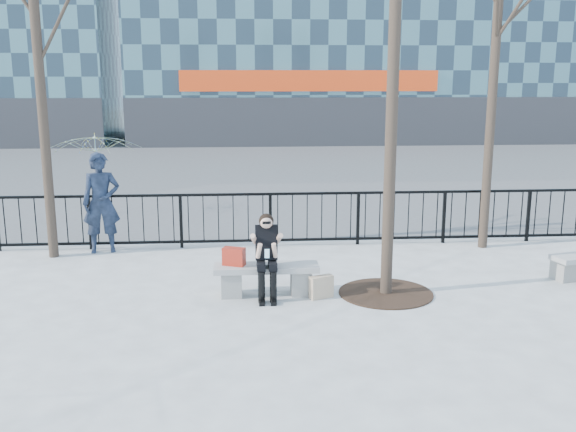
{
  "coord_description": "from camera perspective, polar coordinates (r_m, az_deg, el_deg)",
  "views": [
    {
      "loc": [
        -0.36,
        -9.69,
        3.39
      ],
      "look_at": [
        0.4,
        0.8,
        1.1
      ],
      "focal_mm": 40.0,
      "sensor_mm": 36.0,
      "label": 1
    }
  ],
  "objects": [
    {
      "name": "tree_grate",
      "position": [
        10.42,
        8.68,
        -6.78
      ],
      "size": [
        1.5,
        1.5,
        0.02
      ],
      "primitive_type": "cylinder",
      "color": "black",
      "rests_on": "ground"
    },
    {
      "name": "bench_main",
      "position": [
        10.18,
        -1.93,
        -5.39
      ],
      "size": [
        1.65,
        0.46,
        0.49
      ],
      "color": "slate",
      "rests_on": "ground"
    },
    {
      "name": "vendor_umbrella",
      "position": [
        16.63,
        -16.66,
        3.58
      ],
      "size": [
        2.26,
        2.3,
        2.05
      ],
      "primitive_type": "imported",
      "rotation": [
        0.0,
        0.0,
        -0.01
      ],
      "color": "yellow",
      "rests_on": "ground"
    },
    {
      "name": "handbag",
      "position": [
        10.1,
        -4.83,
        -3.62
      ],
      "size": [
        0.38,
        0.28,
        0.28
      ],
      "primitive_type": "cube",
      "rotation": [
        0.0,
        0.0,
        -0.38
      ],
      "color": "#A42214",
      "rests_on": "bench_main"
    },
    {
      "name": "street_surface",
      "position": [
        24.93,
        -3.28,
        4.45
      ],
      "size": [
        60.0,
        23.0,
        0.01
      ],
      "primitive_type": "cube",
      "color": "#474747",
      "rests_on": "ground"
    },
    {
      "name": "shopping_bag",
      "position": [
        10.08,
        2.98,
        -6.32
      ],
      "size": [
        0.4,
        0.27,
        0.36
      ],
      "primitive_type": "cube",
      "rotation": [
        0.0,
        0.0,
        0.4
      ],
      "color": "beige",
      "rests_on": "ground"
    },
    {
      "name": "railing",
      "position": [
        13.01,
        -2.46,
        -0.33
      ],
      "size": [
        14.0,
        0.06,
        1.1
      ],
      "color": "black",
      "rests_on": "ground"
    },
    {
      "name": "standing_man",
      "position": [
        13.02,
        -16.26,
        1.14
      ],
      "size": [
        0.8,
        0.6,
        1.97
      ],
      "primitive_type": "imported",
      "rotation": [
        0.0,
        0.0,
        0.2
      ],
      "color": "black",
      "rests_on": "ground"
    },
    {
      "name": "ground",
      "position": [
        10.28,
        -1.92,
        -6.99
      ],
      "size": [
        120.0,
        120.0,
        0.0
      ],
      "primitive_type": "plane",
      "color": "gray",
      "rests_on": "ground"
    },
    {
      "name": "seated_woman",
      "position": [
        9.92,
        -1.91,
        -3.64
      ],
      "size": [
        0.5,
        0.64,
        1.34
      ],
      "color": "black",
      "rests_on": "ground"
    }
  ]
}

